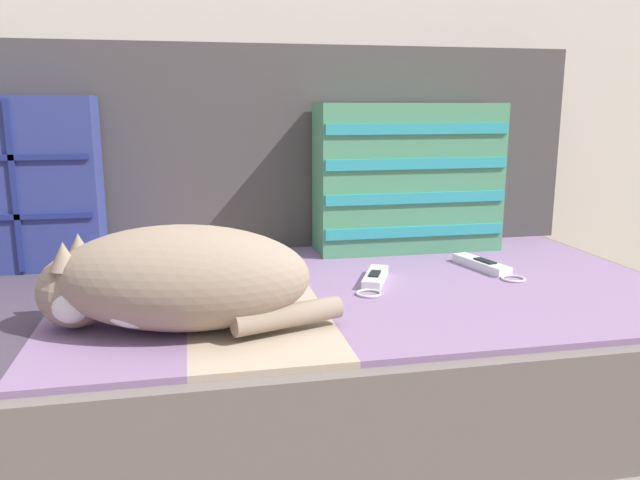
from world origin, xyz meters
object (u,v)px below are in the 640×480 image
(couch, at_px, (250,384))
(sleeping_cat, at_px, (170,280))
(game_remote_far, at_px, (375,279))
(game_remote_near, at_px, (484,265))
(throw_pillow_striped, at_px, (408,178))

(couch, height_order, sleeping_cat, sleeping_cat)
(couch, relative_size, game_remote_far, 9.45)
(game_remote_far, bearing_deg, game_remote_near, 11.58)
(sleeping_cat, height_order, game_remote_near, sleeping_cat)
(sleeping_cat, height_order, game_remote_far, sleeping_cat)
(couch, height_order, game_remote_far, game_remote_far)
(couch, xyz_separation_m, sleeping_cat, (-0.14, -0.22, 0.29))
(throw_pillow_striped, relative_size, sleeping_cat, 0.94)
(throw_pillow_striped, bearing_deg, game_remote_far, -120.62)
(throw_pillow_striped, relative_size, game_remote_near, 2.14)
(game_remote_near, bearing_deg, sleeping_cat, -160.04)
(sleeping_cat, bearing_deg, game_remote_far, 25.12)
(sleeping_cat, relative_size, game_remote_near, 2.27)
(couch, bearing_deg, game_remote_near, 1.51)
(throw_pillow_striped, xyz_separation_m, game_remote_far, (-0.16, -0.27, -0.17))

